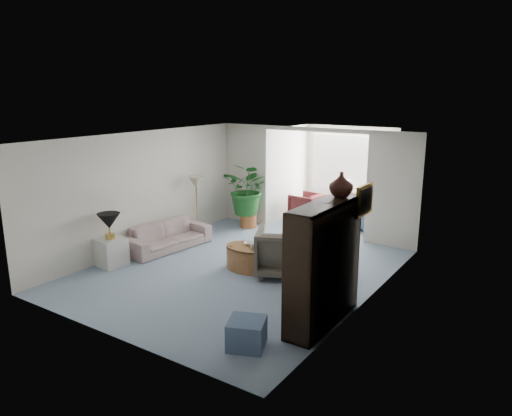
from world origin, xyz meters
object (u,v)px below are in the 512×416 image
Objects in this scene: wingback_chair at (283,252)px; plant_pot at (248,221)px; framed_picture at (365,200)px; ottoman at (247,333)px; sunroom_table at (345,208)px; sofa at (168,236)px; sunroom_chair_blue at (361,214)px; floor_lamp at (196,182)px; coffee_table at (249,258)px; side_table_dark at (325,260)px; coffee_bowl at (250,243)px; cabinet_urn at (341,184)px; entertainment_cabinet at (324,264)px; end_table at (111,252)px; sunroom_chair_maroon at (307,206)px; coffee_cup at (252,247)px; table_lamp at (109,221)px.

plant_pot is at bearing -69.26° from wingback_chair.
framed_picture is 1.05× the size of ottoman.
sunroom_table is at bearing -105.88° from wingback_chair.
ottoman is (3.74, -2.42, -0.09)m from sofa.
sunroom_chair_blue reaches higher than sofa.
ottoman is at bearing -42.61° from floor_lamp.
coffee_table is 1.45× the size of side_table_dark.
plant_pot is at bearing 60.50° from floor_lamp.
cabinet_urn is (2.16, -0.79, 1.51)m from coffee_bowl.
entertainment_cabinet is (2.11, -1.19, 0.68)m from coffee_table.
cabinet_urn is (4.46, 0.62, 1.71)m from end_table.
ottoman is 5.77m from plant_pot.
cabinet_urn is at bearing -20.00° from coffee_bowl.
end_table is at bearing -9.85° from sunroom_chair_maroon.
entertainment_cabinet reaches higher than wingback_chair.
sunroom_chair_blue is (2.84, 3.82, 0.08)m from sofa.
sunroom_chair_blue is at bearing 31.96° from plant_pot.
plant_pot is (-3.77, 3.58, -0.74)m from entertainment_cabinet.
sofa is 2.83m from wingback_chair.
coffee_cup is at bearing -156.86° from side_table_dark.
coffee_table is at bearing 18.43° from sunroom_chair_maroon.
cabinet_urn is at bearing -93.30° from sofa.
sunroom_chair_blue is at bearing 79.73° from coffee_table.
coffee_table is at bearing -84.72° from sofa.
side_table_dark is (1.23, 0.53, -0.17)m from coffee_cup.
sunroom_table is at bearing 110.44° from entertainment_cabinet.
sunroom_chair_blue is (3.04, 5.17, -0.53)m from table_lamp.
coffee_bowl is at bearing 31.53° from end_table.
sofa is 4.45m from ottoman.
coffee_table is 0.97× the size of wingback_chair.
side_table_dark is at bearing 24.95° from end_table.
plant_pot is (-1.66, 2.40, -0.07)m from coffee_table.
wingback_chair is 2.66× the size of cabinet_urn.
cabinet_urn reaches higher than floor_lamp.
end_table is at bearing -150.85° from coffee_table.
framed_picture reaches higher than coffee_bowl.
table_lamp is at bearing -111.16° from sunroom_table.
sunroom_chair_maroon is at bearing 127.15° from framed_picture.
wingback_chair is at bearing 166.23° from framed_picture.
coffee_table is at bearing 123.86° from ottoman.
end_table is 2.56× the size of coffee_bowl.
coffee_table is 2.59× the size of cabinet_urn.
side_table_dark reaches higher than coffee_cup.
cabinet_urn is 0.46× the size of sunroom_chair_blue.
end_table is 3.77m from plant_pot.
framed_picture is 5.01m from end_table.
sunroom_table is (1.61, 2.22, 0.09)m from plant_pot.
framed_picture is 2.72m from coffee_bowl.
ottoman is at bearing -56.41° from coffee_bowl.
plant_pot is at bearing 79.53° from table_lamp.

